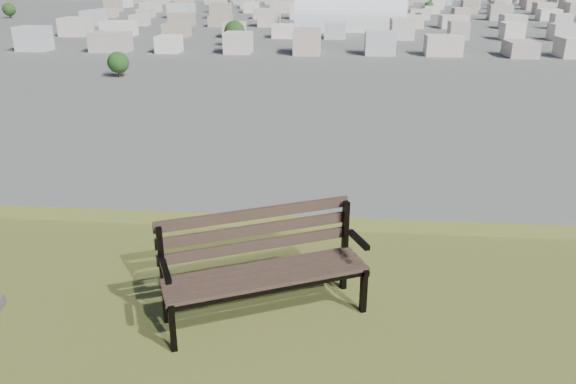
{
  "coord_description": "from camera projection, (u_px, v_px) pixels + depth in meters",
  "views": [
    {
      "loc": [
        -0.03,
        -1.48,
        27.62
      ],
      "look_at": [
        -0.54,
        4.34,
        25.3
      ],
      "focal_mm": 35.0,
      "sensor_mm": 36.0,
      "label": 1
    }
  ],
  "objects": [
    {
      "name": "city_blocks",
      "position": [
        339.0,
        8.0,
        375.49
      ],
      "size": [
        395.0,
        361.0,
        7.0
      ],
      "color": "beige",
      "rests_on": "ground"
    },
    {
      "name": "park_bench",
      "position": [
        262.0,
        260.0,
        4.45
      ],
      "size": [
        1.68,
        1.13,
        0.84
      ],
      "rotation": [
        0.0,
        0.0,
        0.42
      ],
      "color": "#3E2F23",
      "rests_on": "hilltop_mesa"
    },
    {
      "name": "arena",
      "position": [
        350.0,
        19.0,
        271.24
      ],
      "size": [
        52.18,
        22.12,
        22.01
      ],
      "rotation": [
        0.0,
        0.0,
        -0.0
      ],
      "color": "silver",
      "rests_on": "ground"
    },
    {
      "name": "city_trees",
      "position": [
        291.0,
        14.0,
        307.27
      ],
      "size": [
        406.52,
        387.2,
        9.98
      ],
      "color": "#2F1E17",
      "rests_on": "ground"
    }
  ]
}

